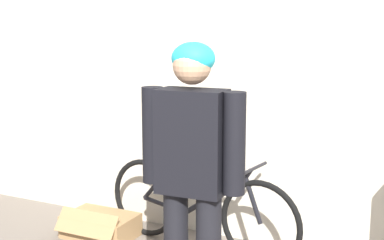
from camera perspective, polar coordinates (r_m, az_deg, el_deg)
wall_back at (r=3.95m, az=10.10°, el=4.61°), size 8.00×0.07×2.60m
person at (r=2.92m, az=0.01°, el=-4.52°), size 0.61×0.24×1.58m
bicycle at (r=4.02m, az=0.68°, el=-9.20°), size 1.64×0.46×0.70m
cardboard_box at (r=4.40m, az=-9.75°, el=-11.02°), size 0.56×0.43×0.25m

